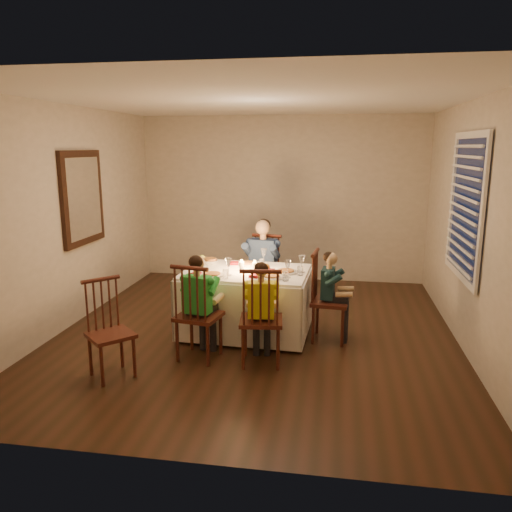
% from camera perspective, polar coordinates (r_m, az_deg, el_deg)
% --- Properties ---
extents(ground, '(5.00, 5.00, 0.00)m').
position_cam_1_polar(ground, '(5.88, 0.04, -8.70)').
color(ground, black).
rests_on(ground, ground).
extents(wall_left, '(0.02, 5.00, 2.60)m').
position_cam_1_polar(wall_left, '(6.31, -20.62, 4.16)').
color(wall_left, beige).
rests_on(wall_left, ground).
extents(wall_right, '(0.02, 5.00, 2.60)m').
position_cam_1_polar(wall_right, '(5.65, 23.24, 3.07)').
color(wall_right, beige).
rests_on(wall_right, ground).
extents(wall_back, '(4.50, 0.02, 2.60)m').
position_cam_1_polar(wall_back, '(8.01, 2.93, 6.51)').
color(wall_back, beige).
rests_on(wall_back, ground).
extents(ceiling, '(5.00, 5.00, 0.00)m').
position_cam_1_polar(ceiling, '(5.51, 0.04, 17.42)').
color(ceiling, white).
rests_on(ceiling, wall_back).
extents(dining_table, '(1.47, 1.09, 0.71)m').
position_cam_1_polar(dining_table, '(5.71, -1.13, -3.76)').
color(dining_table, white).
rests_on(dining_table, ground).
extents(chair_adult, '(0.47, 0.46, 1.01)m').
position_cam_1_polar(chair_adult, '(6.56, 0.74, -6.45)').
color(chair_adult, '#37130F').
rests_on(chair_adult, ground).
extents(chair_near_left, '(0.48, 0.46, 1.01)m').
position_cam_1_polar(chair_near_left, '(5.25, -6.44, -11.45)').
color(chair_near_left, '#37130F').
rests_on(chair_near_left, ground).
extents(chair_near_right, '(0.46, 0.44, 1.01)m').
position_cam_1_polar(chair_near_right, '(5.11, 0.58, -12.09)').
color(chair_near_right, '#37130F').
rests_on(chair_near_right, ground).
extents(chair_end, '(0.43, 0.45, 1.01)m').
position_cam_1_polar(chair_end, '(5.73, 8.32, -9.43)').
color(chair_end, '#37130F').
rests_on(chair_end, ground).
extents(chair_extra, '(0.53, 0.53, 0.93)m').
position_cam_1_polar(chair_extra, '(5.02, -15.98, -13.05)').
color(chair_extra, '#37130F').
rests_on(chair_extra, ground).
extents(adult, '(0.50, 0.47, 1.23)m').
position_cam_1_polar(adult, '(6.56, 0.74, -6.45)').
color(adult, navy).
rests_on(adult, ground).
extents(child_green, '(0.41, 0.39, 1.08)m').
position_cam_1_polar(child_green, '(5.25, -6.44, -11.45)').
color(child_green, green).
rests_on(child_green, ground).
extents(child_yellow, '(0.37, 0.35, 1.04)m').
position_cam_1_polar(child_yellow, '(5.11, 0.58, -12.09)').
color(child_yellow, yellow).
rests_on(child_yellow, ground).
extents(child_teal, '(0.32, 0.34, 1.00)m').
position_cam_1_polar(child_teal, '(5.73, 8.32, -9.43)').
color(child_teal, '#173339').
rests_on(child_teal, ground).
extents(setting_adult, '(0.27, 0.27, 0.02)m').
position_cam_1_polar(setting_adult, '(5.92, -0.81, -0.95)').
color(setting_adult, silver).
rests_on(setting_adult, dining_table).
extents(setting_green, '(0.27, 0.27, 0.02)m').
position_cam_1_polar(setting_green, '(5.45, -5.02, -2.19)').
color(setting_green, silver).
rests_on(setting_green, dining_table).
extents(setting_yellow, '(0.27, 0.27, 0.02)m').
position_cam_1_polar(setting_yellow, '(5.34, 1.73, -2.43)').
color(setting_yellow, silver).
rests_on(setting_yellow, dining_table).
extents(setting_teal, '(0.27, 0.27, 0.02)m').
position_cam_1_polar(setting_teal, '(5.57, 3.43, -1.83)').
color(setting_teal, silver).
rests_on(setting_teal, dining_table).
extents(candle_left, '(0.06, 0.06, 0.10)m').
position_cam_1_polar(candle_left, '(5.66, -1.66, -1.18)').
color(candle_left, white).
rests_on(candle_left, dining_table).
extents(candle_right, '(0.06, 0.06, 0.10)m').
position_cam_1_polar(candle_right, '(5.62, -0.14, -1.25)').
color(candle_right, white).
rests_on(candle_right, dining_table).
extents(squash, '(0.09, 0.09, 0.09)m').
position_cam_1_polar(squash, '(6.09, -6.20, -0.32)').
color(squash, '#F0F440').
rests_on(squash, dining_table).
extents(orange_fruit, '(0.08, 0.08, 0.08)m').
position_cam_1_polar(orange_fruit, '(5.65, 1.22, -1.30)').
color(orange_fruit, orange).
rests_on(orange_fruit, dining_table).
extents(serving_bowl, '(0.25, 0.25, 0.05)m').
position_cam_1_polar(serving_bowl, '(6.01, -5.28, -0.67)').
color(serving_bowl, silver).
rests_on(serving_bowl, dining_table).
extents(wall_mirror, '(0.06, 0.95, 1.15)m').
position_cam_1_polar(wall_mirror, '(6.53, -19.21, 6.28)').
color(wall_mirror, black).
rests_on(wall_mirror, wall_left).
extents(window_blinds, '(0.07, 1.34, 1.54)m').
position_cam_1_polar(window_blinds, '(5.71, 22.74, 5.23)').
color(window_blinds, black).
rests_on(window_blinds, wall_right).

